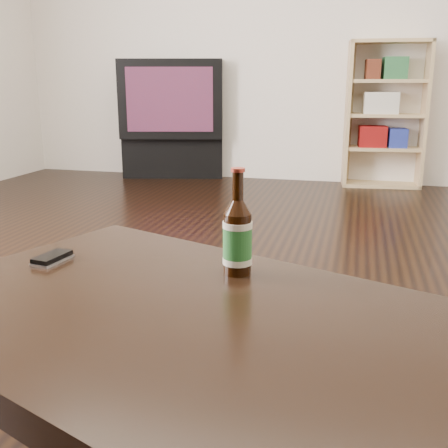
% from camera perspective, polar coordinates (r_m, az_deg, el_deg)
% --- Properties ---
extents(floor, '(5.00, 6.00, 0.01)m').
position_cam_1_polar(floor, '(2.01, -4.75, -10.15)').
color(floor, black).
rests_on(floor, ground).
extents(wall_back, '(5.00, 0.02, 2.70)m').
position_cam_1_polar(wall_back, '(4.79, 7.48, 20.94)').
color(wall_back, silver).
rests_on(wall_back, ground).
extents(tv_stand, '(1.00, 0.66, 0.37)m').
position_cam_1_polar(tv_stand, '(5.05, -5.39, 7.42)').
color(tv_stand, black).
rests_on(tv_stand, floor).
extents(tv, '(1.03, 0.77, 0.69)m').
position_cam_1_polar(tv, '(5.01, -5.55, 13.42)').
color(tv, black).
rests_on(tv, tv_stand).
extents(bookshelf, '(0.67, 0.35, 1.19)m').
position_cam_1_polar(bookshelf, '(4.66, 16.99, 11.58)').
color(bookshelf, tan).
rests_on(bookshelf, floor).
extents(coffee_table, '(1.36, 1.08, 0.45)m').
position_cam_1_polar(coffee_table, '(0.97, -2.13, -13.27)').
color(coffee_table, black).
rests_on(coffee_table, floor).
extents(beer_bottle, '(0.08, 0.08, 0.23)m').
position_cam_1_polar(beer_bottle, '(1.13, 1.48, -1.47)').
color(beer_bottle, black).
rests_on(beer_bottle, coffee_table).
extents(phone, '(0.06, 0.10, 0.02)m').
position_cam_1_polar(phone, '(1.29, -18.20, -3.54)').
color(phone, '#B5B5B7').
rests_on(phone, coffee_table).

